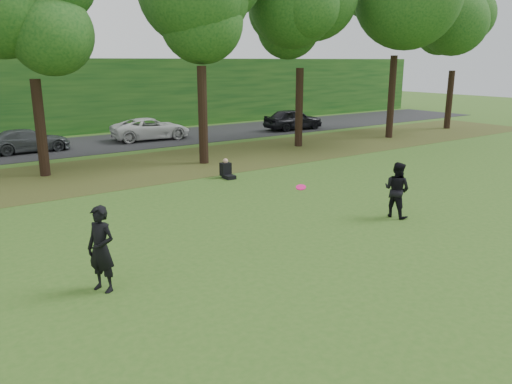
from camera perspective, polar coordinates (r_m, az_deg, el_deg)
ground at (r=12.62m, az=5.93°, el=-7.92°), size 120.00×120.00×0.00m
leaf_litter at (r=23.55m, az=-15.31°, el=2.38°), size 60.00×7.00×0.01m
street at (r=31.08m, az=-20.47°, el=4.90°), size 70.00×7.00×0.02m
far_hedge at (r=36.61m, az=-23.35°, el=9.93°), size 70.00×3.00×5.00m
player_left at (r=11.23m, az=-17.27°, el=-6.25°), size 0.73×0.83×1.91m
player_right at (r=16.42m, az=15.79°, el=0.26°), size 0.81×0.96×1.78m
parked_cars at (r=29.89m, az=-22.38°, el=5.74°), size 35.69×3.87×1.54m
frisbee at (r=13.31m, az=5.16°, el=0.54°), size 0.37×0.36×0.12m
seated_person at (r=21.30m, az=-3.39°, el=2.45°), size 0.43×0.74×0.83m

